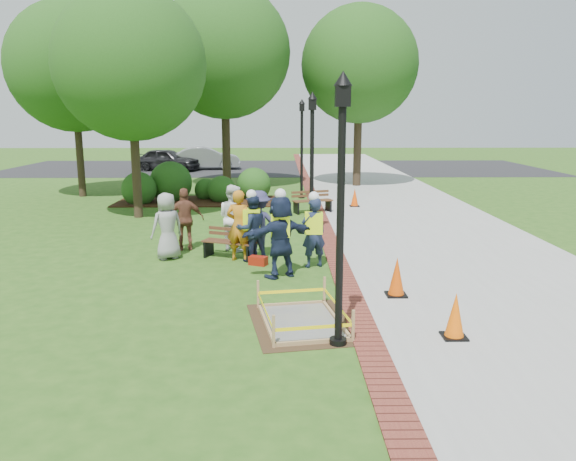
{
  "coord_description": "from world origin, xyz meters",
  "views": [
    {
      "loc": [
        0.33,
        -11.46,
        3.64
      ],
      "look_at": [
        0.5,
        1.2,
        1.0
      ],
      "focal_mm": 35.0,
      "sensor_mm": 36.0,
      "label": 1
    }
  ],
  "objects_px": {
    "bench_near": "(230,249)",
    "hivis_worker_c": "(252,226)",
    "hivis_worker_a": "(280,234)",
    "lamp_near": "(341,192)",
    "wet_concrete_pad": "(302,311)",
    "cone_front": "(455,317)",
    "hivis_worker_b": "(314,230)"
  },
  "relations": [
    {
      "from": "lamp_near",
      "to": "hivis_worker_a",
      "type": "xyz_separation_m",
      "value": [
        -0.92,
        3.83,
        -1.48
      ]
    },
    {
      "from": "cone_front",
      "to": "hivis_worker_b",
      "type": "relative_size",
      "value": 0.43
    },
    {
      "from": "bench_near",
      "to": "lamp_near",
      "type": "height_order",
      "value": "lamp_near"
    },
    {
      "from": "cone_front",
      "to": "wet_concrete_pad",
      "type": "bearing_deg",
      "value": 164.47
    },
    {
      "from": "lamp_near",
      "to": "hivis_worker_c",
      "type": "height_order",
      "value": "lamp_near"
    },
    {
      "from": "wet_concrete_pad",
      "to": "hivis_worker_a",
      "type": "height_order",
      "value": "hivis_worker_a"
    },
    {
      "from": "cone_front",
      "to": "hivis_worker_b",
      "type": "xyz_separation_m",
      "value": [
        -2.07,
        4.44,
        0.54
      ]
    },
    {
      "from": "wet_concrete_pad",
      "to": "hivis_worker_b",
      "type": "relative_size",
      "value": 1.39
    },
    {
      "from": "hivis_worker_a",
      "to": "hivis_worker_c",
      "type": "relative_size",
      "value": 1.12
    },
    {
      "from": "wet_concrete_pad",
      "to": "lamp_near",
      "type": "distance_m",
      "value": 2.49
    },
    {
      "from": "hivis_worker_a",
      "to": "hivis_worker_b",
      "type": "height_order",
      "value": "hivis_worker_a"
    },
    {
      "from": "lamp_near",
      "to": "wet_concrete_pad",
      "type": "bearing_deg",
      "value": 121.25
    },
    {
      "from": "cone_front",
      "to": "bench_near",
      "type": "bearing_deg",
      "value": 128.11
    },
    {
      "from": "wet_concrete_pad",
      "to": "hivis_worker_c",
      "type": "xyz_separation_m",
      "value": [
        -1.09,
        4.34,
        0.67
      ]
    },
    {
      "from": "bench_near",
      "to": "cone_front",
      "type": "xyz_separation_m",
      "value": [
        4.17,
        -5.32,
        0.14
      ]
    },
    {
      "from": "lamp_near",
      "to": "hivis_worker_b",
      "type": "bearing_deg",
      "value": 91.61
    },
    {
      "from": "cone_front",
      "to": "hivis_worker_b",
      "type": "bearing_deg",
      "value": 115.01
    },
    {
      "from": "hivis_worker_a",
      "to": "hivis_worker_c",
      "type": "distance_m",
      "value": 1.59
    },
    {
      "from": "bench_near",
      "to": "hivis_worker_c",
      "type": "xyz_separation_m",
      "value": [
        0.59,
        -0.28,
        0.66
      ]
    },
    {
      "from": "hivis_worker_a",
      "to": "cone_front",
      "type": "bearing_deg",
      "value": -51.59
    },
    {
      "from": "wet_concrete_pad",
      "to": "hivis_worker_c",
      "type": "height_order",
      "value": "hivis_worker_c"
    },
    {
      "from": "hivis_worker_c",
      "to": "lamp_near",
      "type": "bearing_deg",
      "value": -72.65
    },
    {
      "from": "hivis_worker_a",
      "to": "hivis_worker_c",
      "type": "height_order",
      "value": "hivis_worker_a"
    },
    {
      "from": "lamp_near",
      "to": "hivis_worker_b",
      "type": "relative_size",
      "value": 2.31
    },
    {
      "from": "lamp_near",
      "to": "bench_near",
      "type": "bearing_deg",
      "value": 111.94
    },
    {
      "from": "lamp_near",
      "to": "hivis_worker_c",
      "type": "relative_size",
      "value": 2.35
    },
    {
      "from": "wet_concrete_pad",
      "to": "lamp_near",
      "type": "bearing_deg",
      "value": -58.75
    },
    {
      "from": "hivis_worker_b",
      "to": "hivis_worker_c",
      "type": "xyz_separation_m",
      "value": [
        -1.51,
        0.59,
        -0.01
      ]
    },
    {
      "from": "cone_front",
      "to": "hivis_worker_b",
      "type": "height_order",
      "value": "hivis_worker_b"
    },
    {
      "from": "wet_concrete_pad",
      "to": "cone_front",
      "type": "relative_size",
      "value": 3.25
    },
    {
      "from": "lamp_near",
      "to": "cone_front",
      "type": "bearing_deg",
      "value": 6.39
    },
    {
      "from": "cone_front",
      "to": "hivis_worker_c",
      "type": "distance_m",
      "value": 6.2
    }
  ]
}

